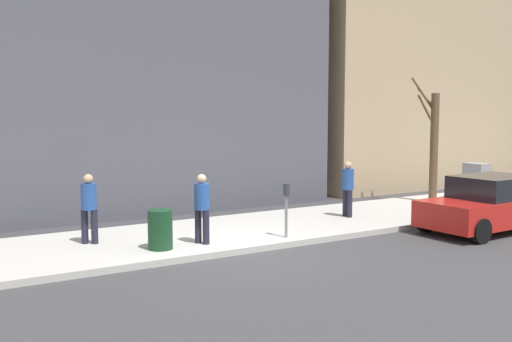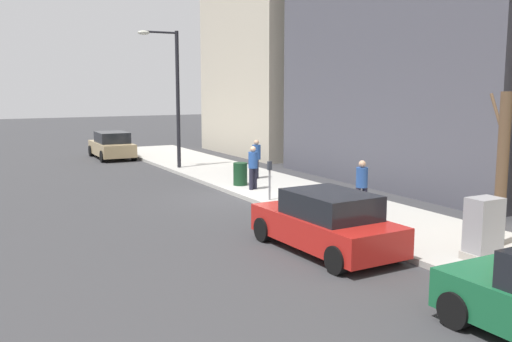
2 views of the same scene
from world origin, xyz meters
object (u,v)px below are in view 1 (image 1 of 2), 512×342
office_block_center (103,15)px  bare_tree (433,144)px  parking_meter (286,205)px  trash_bin (160,230)px  pedestrian_midblock (202,205)px  parked_car_red (490,204)px  pedestrian_near_meter (348,186)px  utility_box (476,185)px  pedestrian_far_corner (89,205)px

office_block_center → bare_tree: bearing=-136.5°
parking_meter → bare_tree: bare_tree is taller
trash_bin → pedestrian_midblock: 1.17m
parked_car_red → pedestrian_midblock: pedestrian_midblock is taller
pedestrian_near_meter → trash_bin: bearing=-73.1°
parking_meter → pedestrian_midblock: pedestrian_midblock is taller
parking_meter → trash_bin: parking_meter is taller
parking_meter → bare_tree: (2.18, -7.66, 1.20)m
pedestrian_midblock → office_block_center: (10.95, -1.00, 6.05)m
parking_meter → bare_tree: size_ratio=0.31×
parking_meter → utility_box: bearing=-84.2°
parking_meter → pedestrian_midblock: size_ratio=0.81×
trash_bin → pedestrian_midblock: (0.01, -1.06, 0.49)m
bare_tree → pedestrian_midblock: size_ratio=2.63×
bare_tree → trash_bin: (-1.73, 10.81, -1.58)m
utility_box → pedestrian_far_corner: (0.99, 12.67, 0.24)m
utility_box → pedestrian_far_corner: size_ratio=0.86×
trash_bin → pedestrian_near_meter: size_ratio=0.54×
bare_tree → trash_bin: bare_tree is taller
bare_tree → office_block_center: bearing=43.5°
utility_box → bare_tree: bare_tree is taller
trash_bin → parking_meter: bearing=-98.1°
parking_meter → utility_box: (0.85, -8.30, -0.13)m
parking_meter → utility_box: size_ratio=0.94×
utility_box → bare_tree: (1.33, 0.64, 1.33)m
utility_box → pedestrian_near_meter: bearing=83.3°
utility_box → bare_tree: bearing=25.6°
utility_box → parking_meter: bearing=95.8°
pedestrian_far_corner → office_block_center: (9.57, -3.28, 6.05)m
parked_car_red → pedestrian_near_meter: size_ratio=2.57×
parking_meter → office_block_center: office_block_center is taller
pedestrian_midblock → pedestrian_far_corner: (1.38, 2.28, 0.00)m
parking_meter → pedestrian_near_meter: size_ratio=0.81×
parking_meter → pedestrian_far_corner: 4.75m
bare_tree → pedestrian_midblock: 9.96m
parked_car_red → pedestrian_near_meter: (3.08, 2.49, 0.35)m
parked_car_red → bare_tree: bare_tree is taller
bare_tree → trash_bin: size_ratio=4.86×
pedestrian_near_meter → parked_car_red: bearing=46.9°
parked_car_red → parking_meter: 5.93m
pedestrian_midblock → office_block_center: office_block_center is taller
trash_bin → office_block_center: office_block_center is taller
trash_bin → pedestrian_far_corner: bearing=41.3°
utility_box → office_block_center: size_ratio=0.10×
parked_car_red → pedestrian_midblock: 8.07m
office_block_center → utility_box: bearing=-138.4°
parking_meter → pedestrian_far_corner: pedestrian_far_corner is taller
parked_car_red → trash_bin: parked_car_red is taller
parking_meter → pedestrian_far_corner: bearing=67.2°
utility_box → pedestrian_near_meter: size_ratio=0.86×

